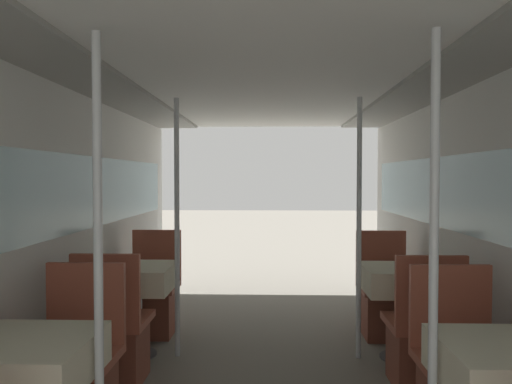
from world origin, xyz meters
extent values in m
cube|color=silver|center=(-1.43, 1.83, 1.03)|extent=(0.05, 6.46, 2.06)
cube|color=#9EC6D1|center=(-1.42, 1.83, 1.32)|extent=(0.03, 5.95, 0.57)
cube|color=silver|center=(1.43, 1.83, 1.03)|extent=(0.05, 6.46, 2.06)
cube|color=#9EC6D1|center=(1.42, 1.83, 1.32)|extent=(0.03, 5.95, 0.57)
cube|color=white|center=(0.00, 1.83, 2.11)|extent=(2.87, 6.46, 0.04)
cube|color=#999993|center=(-1.17, 1.83, 2.08)|extent=(0.52, 6.20, 0.03)
cube|color=#999993|center=(1.17, 1.83, 2.08)|extent=(0.52, 6.20, 0.03)
cube|color=#B2B2B7|center=(-1.06, 0.69, 0.71)|extent=(0.55, 0.55, 0.02)
cube|color=beige|center=(-1.06, 0.69, 0.63)|extent=(0.59, 0.59, 0.20)
cube|color=#9E4C38|center=(-1.06, 1.22, 0.43)|extent=(0.46, 0.46, 0.05)
cube|color=#9E4C38|center=(-1.06, 1.43, 0.70)|extent=(0.46, 0.04, 0.48)
cylinder|color=silver|center=(-0.72, 0.69, 1.03)|extent=(0.04, 0.04, 2.06)
cylinder|color=#4C4C51|center=(-1.06, 2.50, 0.01)|extent=(0.33, 0.33, 0.01)
cylinder|color=#B7B7BC|center=(-1.06, 2.50, 0.36)|extent=(0.10, 0.10, 0.69)
cube|color=#B2B2B7|center=(-1.06, 2.50, 0.71)|extent=(0.55, 0.55, 0.02)
cube|color=beige|center=(-1.06, 2.50, 0.63)|extent=(0.59, 0.59, 0.20)
cube|color=brown|center=(-1.06, 1.97, 0.20)|extent=(0.39, 0.39, 0.41)
cube|color=#9E4C38|center=(-1.06, 1.97, 0.43)|extent=(0.46, 0.46, 0.05)
cube|color=#9E4C38|center=(-1.06, 1.76, 0.70)|extent=(0.46, 0.04, 0.48)
cube|color=brown|center=(-1.06, 3.03, 0.20)|extent=(0.39, 0.39, 0.41)
cube|color=#9E4C38|center=(-1.06, 3.03, 0.43)|extent=(0.46, 0.46, 0.05)
cube|color=#9E4C38|center=(-1.06, 3.24, 0.70)|extent=(0.46, 0.04, 0.48)
cylinder|color=silver|center=(-0.72, 2.50, 1.03)|extent=(0.04, 0.04, 2.06)
cube|color=#B2B2B7|center=(1.06, 0.69, 0.71)|extent=(0.55, 0.55, 0.02)
cube|color=beige|center=(1.06, 0.69, 0.63)|extent=(0.59, 0.59, 0.20)
cube|color=#9E4C38|center=(1.06, 1.22, 0.43)|extent=(0.46, 0.46, 0.05)
cube|color=#9E4C38|center=(1.06, 1.43, 0.70)|extent=(0.46, 0.04, 0.48)
cylinder|color=silver|center=(0.72, 0.69, 1.03)|extent=(0.04, 0.04, 2.06)
cylinder|color=#4C4C51|center=(1.06, 2.50, 0.01)|extent=(0.33, 0.33, 0.01)
cylinder|color=#B7B7BC|center=(1.06, 2.50, 0.36)|extent=(0.10, 0.10, 0.69)
cube|color=#B2B2B7|center=(1.06, 2.50, 0.71)|extent=(0.55, 0.55, 0.02)
cube|color=beige|center=(1.06, 2.50, 0.63)|extent=(0.59, 0.59, 0.20)
cube|color=brown|center=(1.06, 1.97, 0.20)|extent=(0.39, 0.39, 0.41)
cube|color=#9E4C38|center=(1.06, 1.97, 0.43)|extent=(0.46, 0.46, 0.05)
cube|color=#9E4C38|center=(1.06, 1.76, 0.70)|extent=(0.46, 0.04, 0.48)
cube|color=brown|center=(1.06, 3.03, 0.20)|extent=(0.39, 0.39, 0.41)
cube|color=#9E4C38|center=(1.06, 3.03, 0.43)|extent=(0.46, 0.46, 0.05)
cube|color=#9E4C38|center=(1.06, 3.24, 0.70)|extent=(0.46, 0.04, 0.48)
cylinder|color=silver|center=(0.72, 2.50, 1.03)|extent=(0.04, 0.04, 2.06)
camera|label=1|loc=(0.03, -1.44, 1.44)|focal=35.00mm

